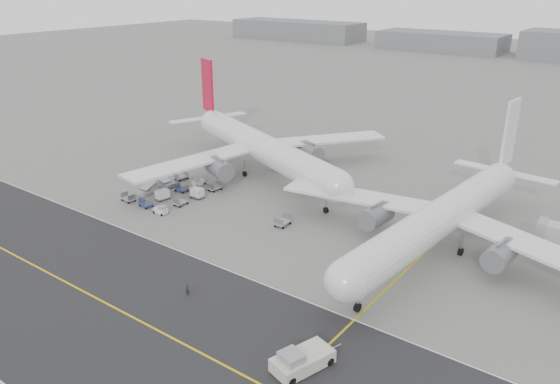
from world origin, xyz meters
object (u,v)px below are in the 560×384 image
Objects in this scene: airliner_b at (443,216)px; pushback_tug at (301,360)px; airliner_a at (260,147)px; ground_crew_a at (187,290)px.

pushback_tug is at bearing -87.54° from airliner_b.
airliner_a is 45.27m from airliner_b.
airliner_a is 63.04m from pushback_tug.
pushback_tug is (-1.65, -35.57, -4.58)m from airliner_b.
ground_crew_a is at bearing -171.47° from pushback_tug.
ground_crew_a is (-21.96, -32.52, -4.81)m from airliner_b.
airliner_b reaches higher than pushback_tug.
ground_crew_a is at bearing -118.91° from airliner_b.
airliner_b is 34.34× the size of ground_crew_a.
airliner_b is (43.93, -10.92, -0.44)m from airliner_a.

